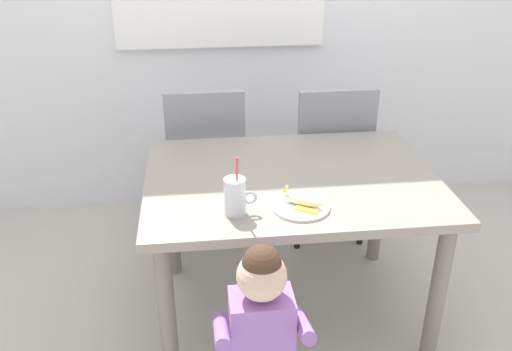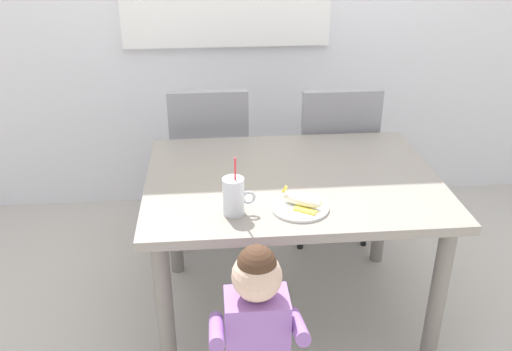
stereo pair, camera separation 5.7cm
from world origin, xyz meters
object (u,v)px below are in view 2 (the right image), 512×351
(peeled_banana, at_px, (302,201))
(dining_chair_right, at_px, (334,156))
(snack_plate, at_px, (300,207))
(dining_table, at_px, (292,197))
(toddler_standing, at_px, (257,323))
(milk_cup, at_px, (234,198))
(dining_chair_left, at_px, (210,156))

(peeled_banana, bearing_deg, dining_chair_right, 69.88)
(dining_chair_right, xyz_separation_m, snack_plate, (-0.35, -0.93, 0.21))
(dining_chair_right, bearing_deg, dining_table, 62.63)
(dining_table, bearing_deg, dining_chair_right, 62.63)
(toddler_standing, distance_m, peeled_banana, 0.52)
(dining_chair_right, relative_size, toddler_standing, 1.15)
(toddler_standing, xyz_separation_m, peeled_banana, (0.21, 0.39, 0.25))
(toddler_standing, relative_size, peeled_banana, 5.02)
(dining_table, height_order, toddler_standing, toddler_standing)
(toddler_standing, xyz_separation_m, milk_cup, (-0.05, 0.38, 0.29))
(milk_cup, bearing_deg, dining_table, 47.36)
(dining_table, distance_m, snack_plate, 0.30)
(toddler_standing, bearing_deg, snack_plate, 62.57)
(dining_chair_right, distance_m, milk_cup, 1.16)
(dining_table, distance_m, milk_cup, 0.44)
(dining_chair_left, height_order, dining_chair_right, same)
(dining_chair_right, distance_m, toddler_standing, 1.44)
(milk_cup, relative_size, peeled_banana, 1.50)
(dining_table, relative_size, snack_plate, 5.57)
(dining_chair_left, distance_m, peeled_banana, 1.07)
(dining_chair_right, xyz_separation_m, milk_cup, (-0.61, -0.95, 0.27))
(dining_table, xyz_separation_m, peeled_banana, (-0.00, -0.28, 0.13))
(dining_chair_left, height_order, toddler_standing, dining_chair_left)
(peeled_banana, bearing_deg, dining_table, 89.20)
(milk_cup, relative_size, snack_plate, 1.09)
(dining_chair_left, height_order, peeled_banana, dining_chair_left)
(dining_chair_left, xyz_separation_m, toddler_standing, (0.14, -1.38, -0.02))
(dining_table, bearing_deg, toddler_standing, -107.90)
(milk_cup, height_order, peeled_banana, milk_cup)
(dining_table, relative_size, toddler_standing, 1.53)
(snack_plate, bearing_deg, milk_cup, -176.80)
(milk_cup, distance_m, peeled_banana, 0.27)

